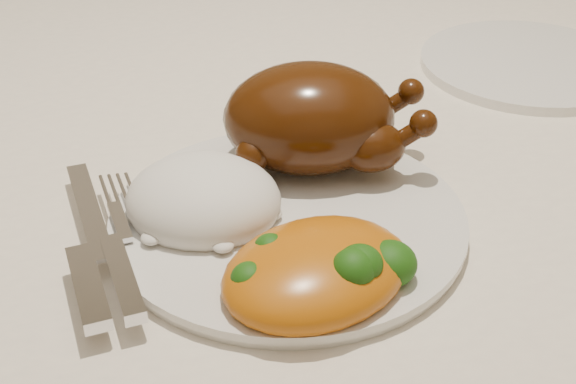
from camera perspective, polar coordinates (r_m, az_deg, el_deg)
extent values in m
cube|color=brown|center=(0.65, -9.88, -2.13)|extent=(1.60, 0.90, 0.04)
cube|color=beige|center=(0.63, -10.08, -0.35)|extent=(1.72, 1.02, 0.01)
cube|color=beige|center=(1.13, -11.07, 9.96)|extent=(1.72, 0.01, 0.18)
cylinder|color=silver|center=(0.58, 0.00, -2.11)|extent=(0.26, 0.26, 0.01)
cylinder|color=silver|center=(0.86, 16.73, 8.73)|extent=(0.26, 0.26, 0.01)
ellipsoid|color=#421B07|center=(0.62, 1.51, 5.29)|extent=(0.15, 0.12, 0.09)
ellipsoid|color=#421B07|center=(0.60, 0.74, 6.62)|extent=(0.07, 0.06, 0.03)
ellipsoid|color=#421B07|center=(0.61, 6.04, 3.19)|extent=(0.05, 0.04, 0.04)
sphere|color=#421B07|center=(0.60, 9.61, 4.83)|extent=(0.02, 0.02, 0.02)
ellipsoid|color=#421B07|center=(0.65, 5.42, 5.54)|extent=(0.05, 0.04, 0.04)
sphere|color=#421B07|center=(0.65, 8.74, 7.07)|extent=(0.02, 0.02, 0.02)
sphere|color=#421B07|center=(0.60, -2.49, 2.68)|extent=(0.03, 0.03, 0.03)
sphere|color=#421B07|center=(0.65, -2.52, 5.41)|extent=(0.03, 0.03, 0.03)
ellipsoid|color=white|center=(0.58, -6.03, -0.63)|extent=(0.14, 0.14, 0.06)
ellipsoid|color=#C35D0C|center=(0.51, 1.99, -5.70)|extent=(0.16, 0.14, 0.04)
ellipsoid|color=#C35D0C|center=(0.53, 5.38, -4.51)|extent=(0.06, 0.05, 0.03)
ellipsoid|color=#113E0A|center=(0.49, -2.76, -6.16)|extent=(0.02, 0.02, 0.02)
ellipsoid|color=#113E0A|center=(0.52, 7.28, -5.06)|extent=(0.03, 0.03, 0.03)
ellipsoid|color=#113E0A|center=(0.49, -2.43, -6.09)|extent=(0.02, 0.02, 0.02)
ellipsoid|color=#113E0A|center=(0.48, -0.24, -7.71)|extent=(0.02, 0.02, 0.02)
ellipsoid|color=#113E0A|center=(0.49, 4.65, -5.55)|extent=(0.03, 0.03, 0.03)
ellipsoid|color=#113E0A|center=(0.51, -1.25, -4.11)|extent=(0.02, 0.02, 0.02)
ellipsoid|color=#113E0A|center=(0.50, 5.15, -5.12)|extent=(0.03, 0.03, 0.02)
cube|color=silver|center=(0.59, -13.96, -1.22)|extent=(0.04, 0.13, 0.00)
cube|color=silver|center=(0.52, -14.03, -6.56)|extent=(0.03, 0.08, 0.01)
cube|color=silver|center=(0.52, -11.69, -5.95)|extent=(0.03, 0.09, 0.01)
cube|color=silver|center=(0.59, -11.92, -0.91)|extent=(0.03, 0.09, 0.00)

